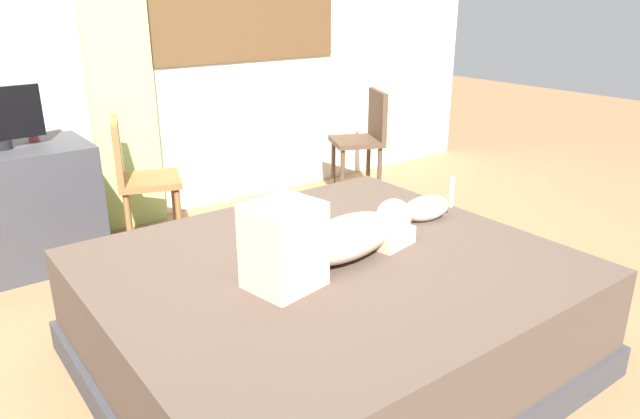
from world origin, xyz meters
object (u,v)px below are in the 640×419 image
Objects in this scene: person_lying at (332,238)px; cat at (423,208)px; chair_by_desk at (137,174)px; cup at (33,134)px; bed at (329,313)px; desk at (16,210)px; chair_spare at (365,135)px.

cat is at bearing 9.48° from person_lying.
chair_by_desk reaches higher than cat.
cup is (-0.70, 2.03, 0.16)m from person_lying.
bed is 23.53× the size of cup.
chair_spare reaches higher than desk.
desk reaches higher than cat.
cup is at bearing 125.15° from cat.
chair_spare is at bearing 57.70° from cat.
cat is at bearing -122.30° from chair_spare.
bed is 2.18× the size of desk.
desk reaches higher than bed.
cup reaches higher than desk.
bed is at bearing -65.11° from desk.
bed is 0.74m from cat.
chair_by_desk is at bearing 117.48° from cat.
chair_spare is (1.67, 1.71, -0.11)m from person_lying.
bed is 2.38m from chair_spare.
chair_spare reaches higher than person_lying.
desk is (-0.88, 1.90, 0.12)m from bed.
cup is (-1.35, 1.92, 0.21)m from cat.
bed is 1.75m from chair_by_desk.
person_lying reaches higher than bed.
desk is (-0.88, 1.93, -0.25)m from person_lying.
chair_by_desk reaches higher than bed.
chair_by_desk is (-0.20, 1.72, 0.26)m from bed.
cat is at bearing 7.40° from bed.
chair_by_desk and chair_spare have the same top height.
bed is 2.19m from cup.
cup is (0.18, 0.11, 0.41)m from desk.
cat is 4.25× the size of cup.
cat is at bearing -49.76° from desk.
cup is 0.10× the size of chair_spare.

